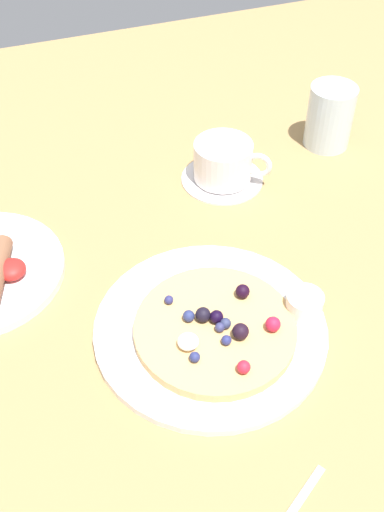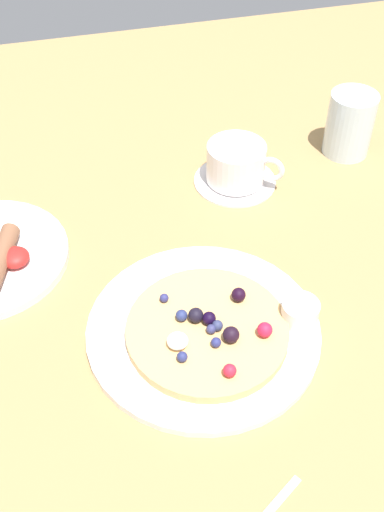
{
  "view_description": "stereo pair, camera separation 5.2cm",
  "coord_description": "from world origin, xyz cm",
  "px_view_note": "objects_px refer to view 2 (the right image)",
  "views": [
    {
      "loc": [
        -14.22,
        -47.05,
        58.71
      ],
      "look_at": [
        4.69,
        4.9,
        4.0
      ],
      "focal_mm": 44.03,
      "sensor_mm": 36.0,
      "label": 1
    },
    {
      "loc": [
        -9.26,
        -48.6,
        58.71
      ],
      "look_at": [
        4.69,
        4.9,
        4.0
      ],
      "focal_mm": 44.03,
      "sensor_mm": 36.0,
      "label": 2
    }
  ],
  "objects_px": {
    "coffee_cup": "(237,162)",
    "syrup_ramekin": "(300,312)",
    "pancake_plate": "(203,330)",
    "coffee_saucer": "(235,180)",
    "water_glass": "(350,124)"
  },
  "relations": [
    {
      "from": "coffee_cup",
      "to": "syrup_ramekin",
      "type": "bearing_deg",
      "value": -92.31
    },
    {
      "from": "pancake_plate",
      "to": "coffee_saucer",
      "type": "height_order",
      "value": "pancake_plate"
    },
    {
      "from": "coffee_saucer",
      "to": "pancake_plate",
      "type": "bearing_deg",
      "value": -114.71
    },
    {
      "from": "syrup_ramekin",
      "to": "coffee_cup",
      "type": "distance_m",
      "value": 0.28
    },
    {
      "from": "pancake_plate",
      "to": "coffee_cup",
      "type": "bearing_deg",
      "value": 65.01
    },
    {
      "from": "water_glass",
      "to": "coffee_saucer",
      "type": "bearing_deg",
      "value": -170.53
    },
    {
      "from": "pancake_plate",
      "to": "water_glass",
      "type": "relative_size",
      "value": 2.73
    },
    {
      "from": "coffee_saucer",
      "to": "coffee_cup",
      "type": "bearing_deg",
      "value": -35.95
    },
    {
      "from": "pancake_plate",
      "to": "coffee_cup",
      "type": "height_order",
      "value": "coffee_cup"
    },
    {
      "from": "coffee_saucer",
      "to": "water_glass",
      "type": "xyz_separation_m",
      "value": [
        0.19,
        0.03,
        0.05
      ]
    },
    {
      "from": "pancake_plate",
      "to": "syrup_ramekin",
      "type": "height_order",
      "value": "syrup_ramekin"
    },
    {
      "from": "water_glass",
      "to": "coffee_cup",
      "type": "bearing_deg",
      "value": -170.22
    },
    {
      "from": "pancake_plate",
      "to": "coffee_cup",
      "type": "xyz_separation_m",
      "value": [
        0.12,
        0.27,
        0.03
      ]
    },
    {
      "from": "pancake_plate",
      "to": "syrup_ramekin",
      "type": "xyz_separation_m",
      "value": [
        0.11,
        -0.02,
        0.02
      ]
    },
    {
      "from": "syrup_ramekin",
      "to": "water_glass",
      "type": "height_order",
      "value": "water_glass"
    }
  ]
}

